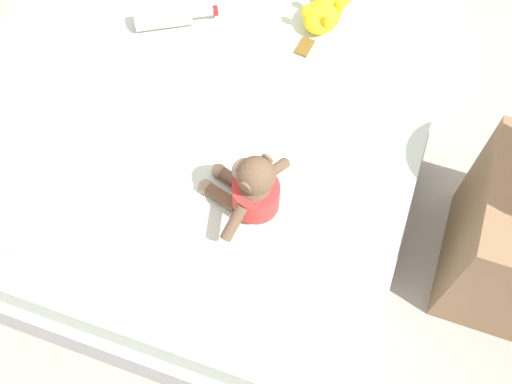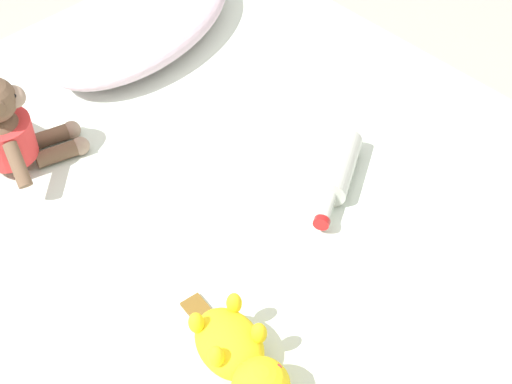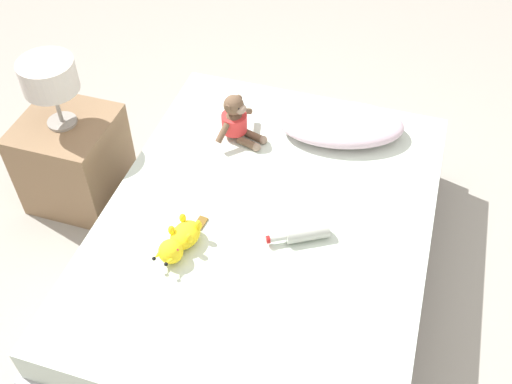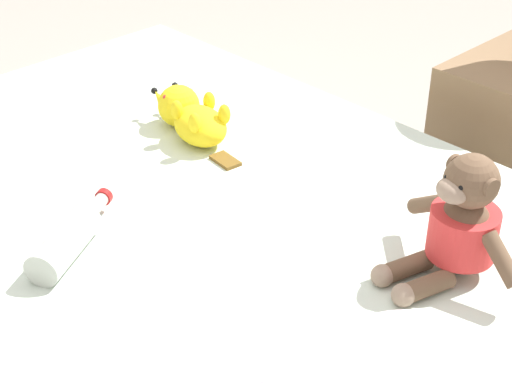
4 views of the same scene
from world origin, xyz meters
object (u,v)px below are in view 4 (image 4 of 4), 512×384
(plush_monkey, at_px, (459,227))
(plush_yellow_creature, at_px, (191,116))
(bed, at_px, (174,312))
(glass_bottle, at_px, (67,241))

(plush_monkey, distance_m, plush_yellow_creature, 0.72)
(bed, distance_m, glass_bottle, 0.31)
(plush_yellow_creature, distance_m, glass_bottle, 0.51)
(plush_monkey, xyz_separation_m, plush_yellow_creature, (0.00, -0.72, -0.05))
(plush_monkey, bearing_deg, plush_yellow_creature, -89.95)
(bed, distance_m, plush_yellow_creature, 0.47)
(plush_monkey, bearing_deg, bed, -57.95)
(bed, height_order, plush_yellow_creature, plush_yellow_creature)
(plush_monkey, relative_size, glass_bottle, 1.13)
(bed, xyz_separation_m, glass_bottle, (0.18, -0.06, 0.24))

